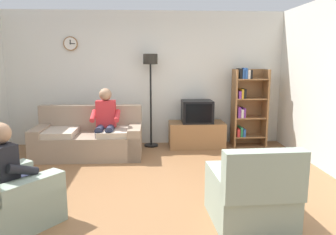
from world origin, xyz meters
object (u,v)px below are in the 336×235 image
(couch, at_px, (89,139))
(tv_stand, at_px, (196,134))
(armchair_near_window, at_px, (6,200))
(person_on_couch, at_px, (105,119))
(person_in_left_armchair, at_px, (11,169))
(armchair_near_bookshelf, at_px, (251,197))
(tv, at_px, (197,111))
(bookshelf, at_px, (247,105))
(floor_lamp, at_px, (151,74))

(couch, xyz_separation_m, tv_stand, (2.05, 0.53, -0.06))
(couch, height_order, armchair_near_window, same)
(person_on_couch, relative_size, person_in_left_armchair, 1.11)
(tv_stand, height_order, armchair_near_window, armchair_near_window)
(tv_stand, height_order, armchair_near_bookshelf, armchair_near_bookshelf)
(tv, bearing_deg, person_on_couch, -160.39)
(person_on_couch, bearing_deg, person_in_left_armchair, -106.12)
(person_on_couch, height_order, person_in_left_armchair, person_on_couch)
(armchair_near_bookshelf, height_order, person_on_couch, person_on_couch)
(bookshelf, bearing_deg, tv_stand, -175.93)
(tv_stand, xyz_separation_m, person_on_couch, (-1.72, -0.64, 0.45))
(floor_lamp, height_order, person_on_couch, floor_lamp)
(tv, relative_size, person_on_couch, 0.48)
(couch, height_order, floor_lamp, floor_lamp)
(armchair_near_window, bearing_deg, tv_stand, 51.18)
(tv, bearing_deg, tv_stand, 90.00)
(tv, relative_size, person_in_left_armchair, 0.54)
(person_in_left_armchair, bearing_deg, armchair_near_window, -128.83)
(couch, bearing_deg, person_in_left_armchair, -98.18)
(floor_lamp, xyz_separation_m, person_on_couch, (-0.81, -0.74, -0.75))
(tv_stand, distance_m, bookshelf, 1.18)
(couch, distance_m, tv_stand, 2.12)
(tv, height_order, person_in_left_armchair, person_in_left_armchair)
(couch, relative_size, person_on_couch, 1.54)
(couch, height_order, tv_stand, couch)
(floor_lamp, bearing_deg, couch, -151.04)
(tv_stand, bearing_deg, floor_lamp, 173.83)
(couch, distance_m, tv, 2.15)
(bookshelf, height_order, person_on_couch, bookshelf)
(couch, distance_m, floor_lamp, 1.72)
(person_in_left_armchair, bearing_deg, tv_stand, 51.18)
(armchair_near_bookshelf, bearing_deg, tv, 92.37)
(armchair_near_window, distance_m, person_in_left_armchair, 0.33)
(tv, xyz_separation_m, armchair_near_bookshelf, (0.13, -3.11, -0.43))
(tv_stand, xyz_separation_m, tv, (0.00, -0.02, 0.47))
(armchair_near_window, height_order, person_in_left_armchair, person_in_left_armchair)
(floor_lamp, relative_size, person_on_couch, 1.49)
(person_on_couch, bearing_deg, bookshelf, 14.50)
(bookshelf, bearing_deg, tv, -174.57)
(couch, distance_m, person_in_left_armchair, 2.50)
(tv_stand, distance_m, tv, 0.47)
(tv_stand, distance_m, armchair_near_window, 3.92)
(couch, bearing_deg, person_on_couch, -18.73)
(bookshelf, bearing_deg, person_in_left_armchair, -138.28)
(armchair_near_window, height_order, armchair_near_bookshelf, same)
(person_on_couch, bearing_deg, armchair_near_bookshelf, -53.36)
(tv_stand, relative_size, floor_lamp, 0.59)
(couch, relative_size, floor_lamp, 1.03)
(bookshelf, distance_m, person_on_couch, 2.85)
(person_on_couch, bearing_deg, tv_stand, 20.33)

